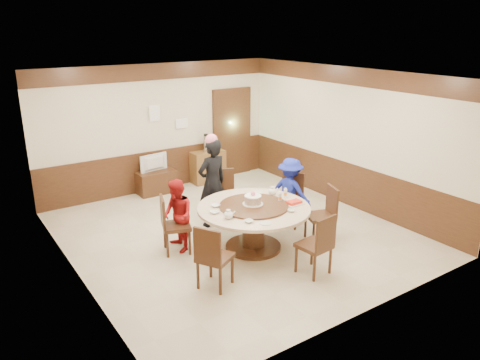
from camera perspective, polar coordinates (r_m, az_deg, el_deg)
room at (r=8.12m, az=-0.82°, el=0.49°), size 6.00×6.04×2.84m
banquet_table at (r=7.74m, az=1.67°, el=-4.76°), size 1.85×1.85×0.78m
chair_0 at (r=8.79m, az=6.04°, el=-3.54°), size 0.61×0.61×0.97m
chair_1 at (r=8.95m, az=-1.78°, el=-3.04°), size 0.57×0.57×0.97m
chair_2 at (r=7.80m, az=-7.88°, el=-6.59°), size 0.56×0.56×0.97m
chair_3 at (r=6.76m, az=-3.14°, el=-10.58°), size 0.60×0.60×0.97m
chair_4 at (r=7.17m, az=9.08°, el=-9.01°), size 0.49×0.50×0.97m
chair_5 at (r=8.23m, az=9.81°, el=-5.31°), size 0.57×0.56×0.97m
person_standing at (r=8.56m, az=-3.39°, el=-0.35°), size 0.64×0.45×1.65m
person_red at (r=7.72m, az=-7.66°, el=-4.36°), size 0.52×0.64×1.22m
person_blue at (r=8.70m, az=6.13°, el=-1.43°), size 0.73×0.94×1.28m
birthday_cake at (r=7.65m, az=1.58°, el=-2.41°), size 0.34×0.34×0.22m
teapot_left at (r=7.17m, az=-1.42°, el=-4.28°), size 0.17×0.15×0.13m
teapot_right at (r=8.18m, az=3.97°, el=-1.40°), size 0.17×0.15×0.13m
bowl_0 at (r=7.66m, az=-3.01°, el=-3.14°), size 0.15×0.15×0.04m
bowl_1 at (r=7.49m, az=6.27°, el=-3.73°), size 0.13×0.13×0.04m
bowl_2 at (r=7.06m, az=1.06°, el=-5.04°), size 0.14×0.14×0.03m
bowl_3 at (r=7.89m, az=6.06°, el=-2.49°), size 0.15×0.15×0.05m
bowl_4 at (r=7.39m, az=-3.11°, el=-3.94°), size 0.15×0.15×0.04m
saucer_near at (r=7.03m, az=3.13°, el=-5.27°), size 0.18×0.18×0.01m
saucer_far at (r=8.28m, az=2.19°, el=-1.52°), size 0.18×0.18×0.01m
shrimp_platter at (r=7.79m, az=6.61°, el=-2.79°), size 0.30×0.20×0.06m
bottle_0 at (r=7.85m, az=4.91°, el=-2.14°), size 0.06×0.06×0.16m
bottle_1 at (r=8.05m, az=5.56°, el=-1.63°), size 0.06×0.06×0.16m
tv_stand at (r=10.56m, az=-10.14°, el=-0.24°), size 0.85×0.45×0.50m
television at (r=10.43m, az=-10.28°, el=2.05°), size 0.67×0.18×0.38m
side_cabinet at (r=11.12m, az=-3.95°, el=1.65°), size 0.80×0.40×0.75m
thermos at (r=10.96m, az=-4.16°, el=4.45°), size 0.15×0.15×0.38m
notice_left at (r=10.43m, az=-10.36°, el=8.04°), size 0.25×0.00×0.35m
notice_right at (r=10.75m, az=-7.09°, el=6.88°), size 0.30×0.00×0.22m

